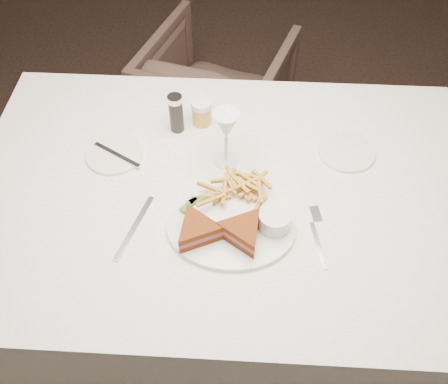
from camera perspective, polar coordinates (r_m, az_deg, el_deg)
ground at (r=2.02m, az=-3.42°, el=-10.31°), size 5.00×5.00×0.00m
table at (r=1.63m, az=0.01°, el=-8.03°), size 1.41×0.98×0.75m
chair_far at (r=2.32m, az=-0.80°, el=11.74°), size 0.74×0.72×0.60m
table_setting at (r=1.27m, az=0.35°, el=0.09°), size 0.81×0.62×0.18m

